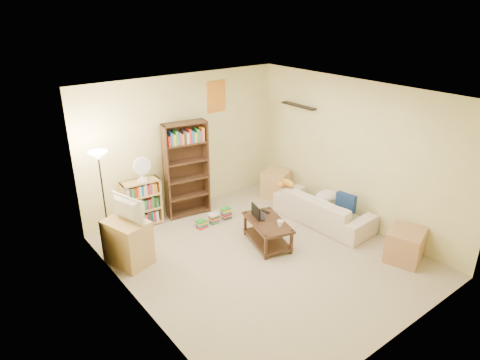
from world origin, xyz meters
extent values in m
plane|color=beige|center=(0.00, 0.00, 0.00)|extent=(4.50, 4.50, 0.00)
cube|color=beige|center=(0.00, 2.25, 1.25)|extent=(4.00, 0.04, 2.50)
cube|color=beige|center=(0.00, -2.25, 1.25)|extent=(4.00, 0.04, 2.50)
cube|color=beige|center=(-2.00, 0.00, 1.25)|extent=(0.04, 4.50, 2.50)
cube|color=beige|center=(2.00, 0.00, 1.25)|extent=(0.04, 4.50, 2.50)
cube|color=white|center=(0.00, 0.00, 2.50)|extent=(4.00, 4.50, 0.04)
cube|color=red|center=(0.72, 2.24, 2.02)|extent=(0.40, 0.02, 0.58)
cube|color=black|center=(1.92, 1.30, 1.85)|extent=(0.12, 0.80, 0.03)
imported|color=beige|center=(1.55, 0.20, 0.26)|extent=(1.88, 0.91, 0.53)
cube|color=navy|center=(1.66, -0.19, 0.50)|extent=(0.16, 0.36, 0.31)
ellipsoid|color=beige|center=(1.68, 0.25, 0.45)|extent=(0.48, 0.35, 0.21)
ellipsoid|color=orange|center=(1.31, 0.87, 0.59)|extent=(0.34, 0.17, 0.13)
sphere|color=orange|center=(1.12, 0.86, 0.61)|extent=(0.11, 0.11, 0.11)
cube|color=#3C2117|center=(0.29, 0.25, 0.39)|extent=(0.75, 1.03, 0.04)
cube|color=#3C2117|center=(0.29, 0.25, 0.08)|extent=(0.71, 0.98, 0.03)
cube|color=#3C2117|center=(-0.03, -0.09, 0.21)|extent=(0.04, 0.04, 0.41)
cube|color=#3C2117|center=(0.39, -0.20, 0.21)|extent=(0.04, 0.04, 0.41)
cube|color=#3C2117|center=(0.19, 0.70, 0.21)|extent=(0.04, 0.04, 0.41)
cube|color=#3C2117|center=(0.61, 0.58, 0.21)|extent=(0.04, 0.04, 0.41)
imported|color=black|center=(0.33, 0.40, 0.42)|extent=(0.46, 0.45, 0.02)
cube|color=white|center=(0.20, 0.44, 0.53)|extent=(0.10, 0.30, 0.21)
imported|color=white|center=(0.33, 0.00, 0.46)|extent=(0.18, 0.18, 0.10)
cube|color=black|center=(0.47, 0.52, 0.42)|extent=(0.06, 0.17, 0.02)
cube|color=tan|center=(-1.70, 1.12, 0.35)|extent=(0.62, 0.75, 0.69)
imported|color=black|center=(-1.70, 1.12, 0.88)|extent=(0.71, 0.44, 0.38)
cube|color=#3A2616|center=(-0.16, 1.94, 0.87)|extent=(0.81, 0.38, 1.74)
cube|color=tan|center=(-1.02, 2.05, 0.42)|extent=(0.68, 0.32, 0.84)
cylinder|color=white|center=(-0.97, 2.03, 0.86)|extent=(0.17, 0.17, 0.04)
cylinder|color=white|center=(-0.97, 2.03, 0.96)|extent=(0.02, 0.02, 0.17)
cylinder|color=white|center=(-0.97, 2.00, 1.12)|extent=(0.30, 0.06, 0.30)
cylinder|color=black|center=(-1.80, 1.62, 0.01)|extent=(0.24, 0.24, 0.03)
cylinder|color=black|center=(-1.80, 1.62, 0.78)|extent=(0.03, 0.03, 1.55)
cone|color=#FBE2C4|center=(-1.80, 1.62, 1.59)|extent=(0.28, 0.28, 0.12)
cube|color=tan|center=(1.62, 1.52, 0.27)|extent=(0.62, 0.62, 0.54)
cube|color=tan|center=(1.65, -1.36, 0.24)|extent=(0.70, 0.64, 0.48)
cube|color=red|center=(-0.27, 1.34, 0.08)|extent=(0.18, 0.14, 0.15)
cube|color=#1966B2|center=(0.00, 1.35, 0.09)|extent=(0.18, 0.14, 0.18)
cube|color=gold|center=(0.28, 1.36, 0.11)|extent=(0.18, 0.14, 0.22)
camera|label=1|loc=(-3.73, -4.23, 3.66)|focal=32.00mm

